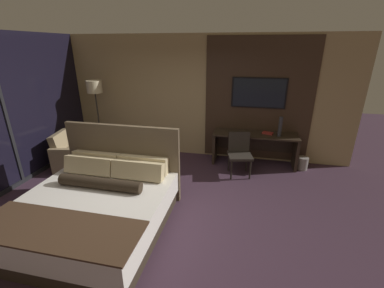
% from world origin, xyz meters
% --- Properties ---
extents(ground_plane, '(16.00, 16.00, 0.00)m').
position_xyz_m(ground_plane, '(0.00, 0.00, 0.00)').
color(ground_plane, '#3D2838').
extents(wall_back_tv_panel, '(7.20, 0.09, 2.80)m').
position_xyz_m(wall_back_tv_panel, '(0.20, 2.59, 1.40)').
color(wall_back_tv_panel, tan).
rests_on(wall_back_tv_panel, ground_plane).
extents(wall_left_window, '(0.06, 6.00, 2.80)m').
position_xyz_m(wall_left_window, '(-3.00, 0.40, 1.32)').
color(wall_left_window, black).
rests_on(wall_left_window, ground_plane).
extents(bed, '(2.03, 2.11, 1.31)m').
position_xyz_m(bed, '(-0.80, -0.46, 0.35)').
color(bed, '#33281E').
rests_on(bed, ground_plane).
extents(desk, '(1.83, 0.54, 0.73)m').
position_xyz_m(desk, '(1.47, 2.30, 0.50)').
color(desk, '#2D2319').
rests_on(desk, ground_plane).
extents(tv, '(1.16, 0.04, 0.65)m').
position_xyz_m(tv, '(1.47, 2.52, 1.58)').
color(tv, black).
extents(desk_chair, '(0.56, 0.56, 0.88)m').
position_xyz_m(desk_chair, '(1.16, 1.73, 0.52)').
color(desk_chair, '#28231E').
rests_on(desk_chair, ground_plane).
extents(armchair_by_window, '(1.01, 1.04, 0.81)m').
position_xyz_m(armchair_by_window, '(-2.34, 1.29, 0.27)').
color(armchair_by_window, '#998460').
rests_on(armchair_by_window, ground_plane).
extents(floor_lamp, '(0.34, 0.34, 1.80)m').
position_xyz_m(floor_lamp, '(-2.22, 2.09, 1.51)').
color(floor_lamp, '#282623').
rests_on(floor_lamp, ground_plane).
extents(vase_tall, '(0.08, 0.08, 0.42)m').
position_xyz_m(vase_tall, '(1.96, 2.20, 0.94)').
color(vase_tall, '#333338').
rests_on(vase_tall, desk).
extents(book, '(0.26, 0.21, 0.03)m').
position_xyz_m(book, '(1.74, 2.32, 0.75)').
color(book, maroon).
rests_on(book, desk).
extents(waste_bin, '(0.22, 0.22, 0.28)m').
position_xyz_m(waste_bin, '(2.53, 2.21, 0.14)').
color(waste_bin, gray).
rests_on(waste_bin, ground_plane).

